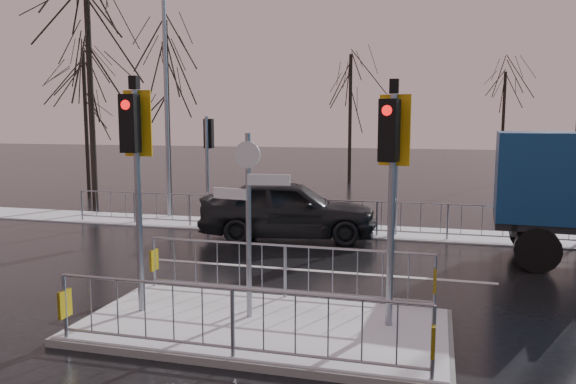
# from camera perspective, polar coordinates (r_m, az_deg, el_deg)

# --- Properties ---
(ground) EXTENTS (120.00, 120.00, 0.00)m
(ground) POSITION_cam_1_polar(r_m,az_deg,el_deg) (9.48, -2.57, -13.89)
(ground) COLOR black
(ground) RESTS_ON ground
(snow_verge) EXTENTS (30.00, 2.00, 0.04)m
(snow_verge) POSITION_cam_1_polar(r_m,az_deg,el_deg) (17.56, 5.95, -3.89)
(snow_verge) COLOR white
(snow_verge) RESTS_ON ground
(lane_markings) EXTENTS (8.00, 11.38, 0.01)m
(lane_markings) POSITION_cam_1_polar(r_m,az_deg,el_deg) (9.18, -3.22, -14.59)
(lane_markings) COLOR silver
(lane_markings) RESTS_ON ground
(traffic_island) EXTENTS (6.00, 3.04, 4.15)m
(traffic_island) POSITION_cam_1_polar(r_m,az_deg,el_deg) (9.35, -2.63, -11.63)
(traffic_island) COLOR slate
(traffic_island) RESTS_ON ground
(far_kerb_fixtures) EXTENTS (18.00, 0.65, 3.83)m
(far_kerb_fixtures) POSITION_cam_1_polar(r_m,az_deg,el_deg) (16.85, 6.71, -0.93)
(far_kerb_fixtures) COLOR gray
(far_kerb_fixtures) RESTS_ON ground
(car_far_lane) EXTENTS (5.35, 2.89, 1.73)m
(car_far_lane) POSITION_cam_1_polar(r_m,az_deg,el_deg) (16.27, 0.05, -1.73)
(car_far_lane) COLOR black
(car_far_lane) RESTS_ON ground
(tree_near_a) EXTENTS (4.75, 4.75, 8.97)m
(tree_near_a) POSITION_cam_1_polar(r_m,az_deg,el_deg) (23.62, -19.59, 13.45)
(tree_near_a) COLOR black
(tree_near_a) RESTS_ON ground
(tree_near_b) EXTENTS (4.00, 4.00, 7.55)m
(tree_near_b) POSITION_cam_1_polar(r_m,az_deg,el_deg) (23.55, -12.25, 11.36)
(tree_near_b) COLOR black
(tree_near_b) RESTS_ON ground
(tree_near_c) EXTENTS (3.50, 3.50, 6.61)m
(tree_near_c) POSITION_cam_1_polar(r_m,az_deg,el_deg) (26.68, -19.94, 9.22)
(tree_near_c) COLOR black
(tree_near_c) RESTS_ON ground
(tree_far_a) EXTENTS (3.75, 3.75, 7.08)m
(tree_far_a) POSITION_cam_1_polar(r_m,az_deg,el_deg) (30.80, 6.36, 9.90)
(tree_far_a) COLOR black
(tree_far_a) RESTS_ON ground
(tree_far_b) EXTENTS (3.25, 3.25, 6.14)m
(tree_far_b) POSITION_cam_1_polar(r_m,az_deg,el_deg) (32.59, 21.09, 8.18)
(tree_far_b) COLOR black
(tree_far_b) RESTS_ON ground
(street_lamp_left) EXTENTS (1.25, 0.18, 8.20)m
(street_lamp_left) POSITION_cam_1_polar(r_m,az_deg,el_deg) (20.13, -12.12, 10.21)
(street_lamp_left) COLOR gray
(street_lamp_left) RESTS_ON ground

